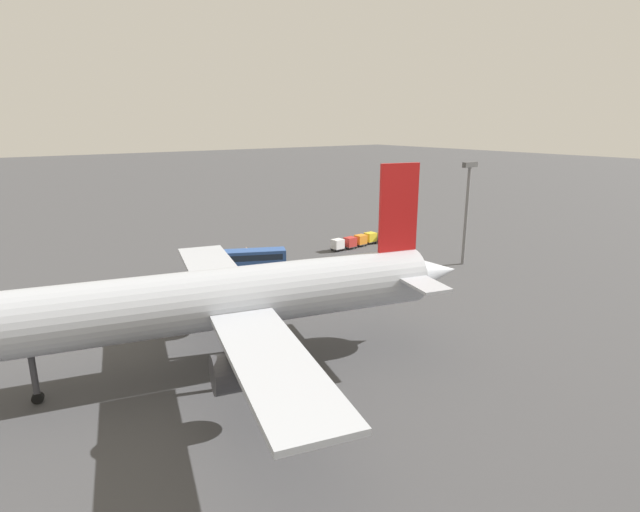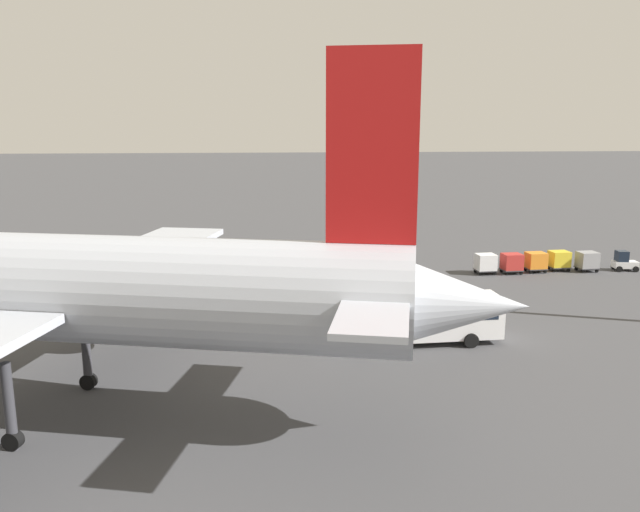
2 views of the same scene
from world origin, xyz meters
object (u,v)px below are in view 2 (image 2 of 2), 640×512
(airplane, at_px, (16,288))
(cargo_cart_grey, at_px, (587,260))
(cargo_cart_yellow, at_px, (559,259))
(shuttle_bus_near, at_px, (298,262))
(shuttle_bus_far, at_px, (410,316))
(cargo_cart_white, at_px, (486,263))
(cargo_cart_orange, at_px, (536,261))
(cargo_cart_red, at_px, (512,262))
(baggage_tug, at_px, (624,262))
(worker_person, at_px, (333,258))

(airplane, height_order, cargo_cart_grey, airplane)
(cargo_cart_yellow, bearing_deg, shuttle_bus_near, 4.38)
(shuttle_bus_far, relative_size, cargo_cart_white, 6.09)
(shuttle_bus_far, bearing_deg, cargo_cart_orange, -134.29)
(cargo_cart_yellow, distance_m, cargo_cart_red, 5.50)
(airplane, distance_m, baggage_tug, 57.82)
(shuttle_bus_near, bearing_deg, baggage_tug, -152.55)
(cargo_cart_red, bearing_deg, cargo_cart_white, -2.21)
(shuttle_bus_near, distance_m, baggage_tug, 34.18)
(worker_person, bearing_deg, baggage_tug, 170.01)
(cargo_cart_grey, height_order, cargo_cart_yellow, same)
(worker_person, relative_size, cargo_cart_grey, 0.84)
(worker_person, xyz_separation_m, cargo_cart_white, (-15.01, 5.33, 0.32))
(shuttle_bus_near, relative_size, cargo_cart_white, 6.17)
(cargo_cart_red, bearing_deg, baggage_tug, -179.24)
(shuttle_bus_near, relative_size, cargo_cart_yellow, 6.17)
(airplane, distance_m, worker_person, 39.57)
(cargo_cart_grey, relative_size, cargo_cart_yellow, 1.00)
(airplane, xyz_separation_m, cargo_cart_red, (-37.89, -28.09, -5.63))
(cargo_cart_orange, bearing_deg, shuttle_bus_near, 3.85)
(worker_person, bearing_deg, cargo_cart_orange, 166.07)
(shuttle_bus_far, distance_m, cargo_cart_orange, 26.85)
(shuttle_bus_near, bearing_deg, cargo_cart_white, -150.83)
(baggage_tug, xyz_separation_m, cargo_cart_red, (12.21, 0.16, 0.25))
(cargo_cart_white, bearing_deg, cargo_cart_grey, -179.87)
(airplane, distance_m, cargo_cart_white, 45.43)
(worker_person, xyz_separation_m, cargo_cart_yellow, (-23.18, 4.64, 0.32))
(cargo_cart_grey, xyz_separation_m, cargo_cart_orange, (5.45, -0.23, 0.00))
(airplane, distance_m, cargo_cart_red, 47.50)
(shuttle_bus_far, xyz_separation_m, cargo_cart_red, (-15.41, -19.42, -0.77))
(worker_person, bearing_deg, cargo_cart_yellow, 168.69)
(shuttle_bus_far, bearing_deg, cargo_cart_yellow, -137.66)
(cargo_cart_yellow, height_order, cargo_cart_white, same)
(shuttle_bus_near, bearing_deg, worker_person, -96.84)
(cargo_cart_yellow, xyz_separation_m, cargo_cart_white, (8.17, 0.70, 0.00))
(shuttle_bus_far, bearing_deg, baggage_tug, -146.45)
(baggage_tug, distance_m, cargo_cart_red, 12.21)
(airplane, relative_size, cargo_cart_yellow, 23.85)
(baggage_tug, height_order, cargo_cart_grey, baggage_tug)
(airplane, bearing_deg, baggage_tug, -136.19)
(shuttle_bus_far, height_order, cargo_cart_yellow, shuttle_bus_far)
(shuttle_bus_near, relative_size, shuttle_bus_far, 1.01)
(worker_person, bearing_deg, cargo_cart_grey, 168.42)
(cargo_cart_red, distance_m, cargo_cart_white, 2.72)
(cargo_cart_red, bearing_deg, airplane, 36.55)
(cargo_cart_yellow, bearing_deg, airplane, 33.69)
(cargo_cart_yellow, bearing_deg, cargo_cart_white, 4.89)
(cargo_cart_grey, bearing_deg, cargo_cart_orange, -2.46)
(worker_person, height_order, cargo_cart_grey, cargo_cart_grey)
(cargo_cart_orange, height_order, cargo_cart_red, same)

